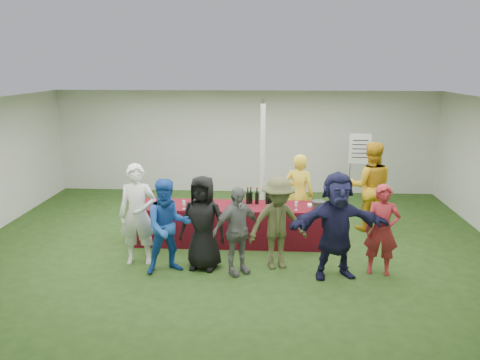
# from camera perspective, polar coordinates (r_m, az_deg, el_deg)

# --- Properties ---
(ground) EXTENTS (60.00, 60.00, 0.00)m
(ground) POSITION_cam_1_polar(r_m,az_deg,el_deg) (8.93, -0.69, -8.18)
(ground) COLOR #284719
(ground) RESTS_ON ground
(tent) EXTENTS (10.00, 10.00, 10.00)m
(tent) POSITION_cam_1_polar(r_m,az_deg,el_deg) (9.66, 2.76, 1.91)
(tent) COLOR white
(tent) RESTS_ON ground
(serving_table) EXTENTS (3.60, 0.80, 0.75)m
(serving_table) POSITION_cam_1_polar(r_m,az_deg,el_deg) (9.03, -1.27, -5.38)
(serving_table) COLOR maroon
(serving_table) RESTS_ON ground
(wine_bottles) EXTENTS (0.64, 0.12, 0.32)m
(wine_bottles) POSITION_cam_1_polar(r_m,az_deg,el_deg) (8.99, 2.67, -2.15)
(wine_bottles) COLOR black
(wine_bottles) RESTS_ON serving_table
(wine_glasses) EXTENTS (2.70, 0.11, 0.16)m
(wine_glasses) POSITION_cam_1_polar(r_m,az_deg,el_deg) (8.68, -4.32, -2.84)
(wine_glasses) COLOR silver
(wine_glasses) RESTS_ON serving_table
(water_bottle) EXTENTS (0.07, 0.07, 0.23)m
(water_bottle) POSITION_cam_1_polar(r_m,az_deg,el_deg) (8.95, -0.54, -2.33)
(water_bottle) COLOR silver
(water_bottle) RESTS_ON serving_table
(bar_towel) EXTENTS (0.25, 0.18, 0.03)m
(bar_towel) POSITION_cam_1_polar(r_m,az_deg,el_deg) (8.97, 9.06, -3.06)
(bar_towel) COLOR white
(bar_towel) RESTS_ON serving_table
(dump_bucket) EXTENTS (0.24, 0.24, 0.18)m
(dump_bucket) POSITION_cam_1_polar(r_m,az_deg,el_deg) (8.70, 9.52, -3.11)
(dump_bucket) COLOR slate
(dump_bucket) RESTS_ON serving_table
(wine_list_sign) EXTENTS (0.50, 0.03, 1.80)m
(wine_list_sign) POSITION_cam_1_polar(r_m,az_deg,el_deg) (11.25, 14.37, 3.03)
(wine_list_sign) COLOR slate
(wine_list_sign) RESTS_ON ground
(staff_pourer) EXTENTS (0.68, 0.54, 1.65)m
(staff_pourer) POSITION_cam_1_polar(r_m,az_deg,el_deg) (9.45, 7.19, -1.74)
(staff_pourer) COLOR yellow
(staff_pourer) RESTS_ON ground
(staff_back) EXTENTS (0.97, 0.79, 1.85)m
(staff_back) POSITION_cam_1_polar(r_m,az_deg,el_deg) (9.95, 15.58, -0.75)
(staff_back) COLOR gold
(staff_back) RESTS_ON ground
(customer_0) EXTENTS (0.67, 0.46, 1.75)m
(customer_0) POSITION_cam_1_polar(r_m,az_deg,el_deg) (8.16, -12.35, -4.14)
(customer_0) COLOR white
(customer_0) RESTS_ON ground
(customer_1) EXTENTS (0.94, 0.85, 1.59)m
(customer_1) POSITION_cam_1_polar(r_m,az_deg,el_deg) (7.75, -8.74, -5.59)
(customer_1) COLOR #1D51B4
(customer_1) RESTS_ON ground
(customer_2) EXTENTS (0.86, 0.63, 1.60)m
(customer_2) POSITION_cam_1_polar(r_m,az_deg,el_deg) (7.82, -4.55, -5.22)
(customer_2) COLOR black
(customer_2) RESTS_ON ground
(customer_3) EXTENTS (0.92, 0.78, 1.48)m
(customer_3) POSITION_cam_1_polar(r_m,az_deg,el_deg) (7.63, -0.38, -6.18)
(customer_3) COLOR slate
(customer_3) RESTS_ON ground
(customer_4) EXTENTS (1.15, 0.88, 1.57)m
(customer_4) POSITION_cam_1_polar(r_m,az_deg,el_deg) (7.84, 4.64, -5.29)
(customer_4) COLOR #4D502C
(customer_4) RESTS_ON ground
(customer_5) EXTENTS (1.69, 0.82, 1.74)m
(customer_5) POSITION_cam_1_polar(r_m,az_deg,el_deg) (7.62, 11.67, -5.46)
(customer_5) COLOR #19193B
(customer_5) RESTS_ON ground
(customer_6) EXTENTS (0.61, 0.46, 1.51)m
(customer_6) POSITION_cam_1_polar(r_m,az_deg,el_deg) (7.94, 16.92, -5.87)
(customer_6) COLOR maroon
(customer_6) RESTS_ON ground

